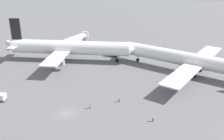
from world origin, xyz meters
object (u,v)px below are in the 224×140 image
object	(u,v)px
ground_crew_wing_walker_right	(119,99)
jet_bridge	(77,38)
pushback_tug	(113,53)
ground_crew_ramp_agent_by_cones	(153,118)
gse_container_dolly_flat	(0,97)
airliner_at_gate_left	(69,48)
ground_crew_marshaller_foreground	(90,106)
airliner_being_pushed	(190,60)

from	to	relation	value
ground_crew_wing_walker_right	jet_bridge	bearing A→B (deg)	122.54
pushback_tug	jet_bridge	bearing A→B (deg)	151.14
ground_crew_ramp_agent_by_cones	gse_container_dolly_flat	bearing A→B (deg)	179.76
airliner_at_gate_left	ground_crew_ramp_agent_by_cones	xyz separation A→B (m)	(38.63, -38.44, -4.62)
airliner_at_gate_left	gse_container_dolly_flat	bearing A→B (deg)	-98.10
ground_crew_wing_walker_right	ground_crew_marshaller_foreground	bearing A→B (deg)	-141.96
airliner_being_pushed	ground_crew_wing_walker_right	size ratio (longest dim) A/B	35.02
gse_container_dolly_flat	ground_crew_ramp_agent_by_cones	world-z (taller)	gse_container_dolly_flat
ground_crew_ramp_agent_by_cones	ground_crew_wing_walker_right	xyz separation A→B (m)	(-10.38, 7.63, -0.05)
ground_crew_ramp_agent_by_cones	ground_crew_marshaller_foreground	bearing A→B (deg)	172.87
ground_crew_marshaller_foreground	ground_crew_ramp_agent_by_cones	size ratio (longest dim) A/B	0.91
gse_container_dolly_flat	ground_crew_ramp_agent_by_cones	size ratio (longest dim) A/B	2.01
ground_crew_marshaller_foreground	ground_crew_ramp_agent_by_cones	world-z (taller)	ground_crew_ramp_agent_by_cones
ground_crew_marshaller_foreground	airliner_at_gate_left	bearing A→B (deg)	120.39
airliner_at_gate_left	gse_container_dolly_flat	xyz separation A→B (m)	(-5.45, -38.26, -4.34)
ground_crew_ramp_agent_by_cones	jet_bridge	world-z (taller)	jet_bridge
airliner_at_gate_left	pushback_tug	bearing A→B (deg)	30.33
airliner_being_pushed	ground_crew_marshaller_foreground	size ratio (longest dim) A/B	36.56
ground_crew_wing_walker_right	jet_bridge	xyz separation A→B (m)	(-33.50, 52.51, 3.05)
airliner_at_gate_left	ground_crew_wing_walker_right	size ratio (longest dim) A/B	34.14
airliner_at_gate_left	gse_container_dolly_flat	size ratio (longest dim) A/B	16.04
airliner_being_pushed	ground_crew_ramp_agent_by_cones	world-z (taller)	airliner_being_pushed
gse_container_dolly_flat	ground_crew_wing_walker_right	world-z (taller)	gse_container_dolly_flat
airliner_being_pushed	gse_container_dolly_flat	distance (m)	64.97
ground_crew_wing_walker_right	pushback_tug	bearing A→B (deg)	106.11
airliner_being_pushed	ground_crew_marshaller_foreground	distance (m)	43.63
gse_container_dolly_flat	jet_bridge	size ratio (longest dim) A/B	0.16
ground_crew_marshaller_foreground	ground_crew_wing_walker_right	world-z (taller)	ground_crew_wing_walker_right
airliner_at_gate_left	pushback_tug	distance (m)	19.65
ground_crew_marshaller_foreground	jet_bridge	xyz separation A→B (m)	(-26.52, 57.97, 3.09)
ground_crew_marshaller_foreground	ground_crew_wing_walker_right	distance (m)	8.86
gse_container_dolly_flat	ground_crew_ramp_agent_by_cones	xyz separation A→B (m)	(44.08, -0.18, -0.28)
gse_container_dolly_flat	pushback_tug	bearing A→B (deg)	65.35
airliner_at_gate_left	ground_crew_ramp_agent_by_cones	distance (m)	54.70
airliner_at_gate_left	jet_bridge	size ratio (longest dim) A/B	2.56
airliner_being_pushed	pushback_tug	size ratio (longest dim) A/B	6.12
airliner_being_pushed	ground_crew_wing_walker_right	distance (m)	35.08
airliner_at_gate_left	ground_crew_wing_walker_right	distance (m)	42.06
gse_container_dolly_flat	ground_crew_ramp_agent_by_cones	distance (m)	44.08
ground_crew_marshaller_foreground	airliner_being_pushed	bearing A→B (deg)	50.73
pushback_tug	ground_crew_ramp_agent_by_cones	size ratio (longest dim) A/B	5.41
airliner_at_gate_left	airliner_being_pushed	distance (m)	48.84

